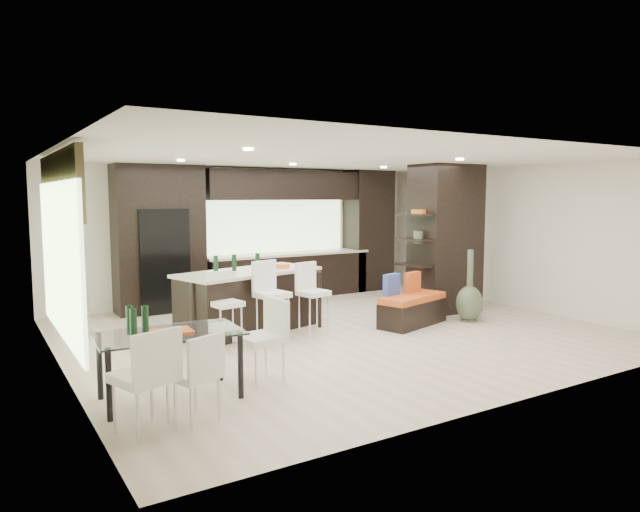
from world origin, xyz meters
TOP-DOWN VIEW (x-y plane):
  - ground at (0.00, 0.00)m, footprint 8.00×8.00m
  - back_wall at (0.00, 3.50)m, footprint 8.00×0.02m
  - left_wall at (-4.00, 0.00)m, footprint 0.02×7.00m
  - right_wall at (4.00, 0.00)m, footprint 0.02×7.00m
  - ceiling at (0.00, 0.00)m, footprint 8.00×7.00m
  - window_left at (-3.96, 0.20)m, footprint 0.04×3.20m
  - window_back at (0.60, 3.46)m, footprint 3.40×0.04m
  - stone_accent at (-3.93, 0.20)m, footprint 0.08×3.00m
  - ceiling_spots at (0.00, 0.25)m, footprint 4.00×3.00m
  - back_cabinetry at (0.50, 3.17)m, footprint 6.80×0.68m
  - refrigerator at (-1.90, 3.12)m, footprint 0.90×0.68m
  - partition_column at (2.60, 0.40)m, footprint 1.20×0.80m
  - kitchen_island at (-1.16, 0.86)m, footprint 2.48×1.54m
  - stool_left at (-1.87, 0.07)m, footprint 0.44×0.44m
  - stool_mid at (-1.16, 0.05)m, footprint 0.50×0.50m
  - stool_right at (-0.45, 0.06)m, footprint 0.46×0.46m
  - bench at (1.29, -0.22)m, footprint 1.41×0.85m
  - floor_vase at (2.30, -0.51)m, footprint 0.50×0.50m
  - dining_table at (-3.16, -1.52)m, footprint 1.52×0.92m
  - chair_near at (-3.16, -2.22)m, footprint 0.55×0.55m
  - chair_far at (-3.62, -2.25)m, footprint 0.61×0.61m
  - chair_end at (-2.11, -1.52)m, footprint 0.52×0.52m

SIDE VIEW (x-z plane):
  - ground at x=0.00m, z-range 0.00..0.00m
  - bench at x=1.29m, z-range 0.00..0.51m
  - dining_table at x=-3.16m, z-range 0.00..0.71m
  - chair_near at x=-3.16m, z-range 0.00..0.79m
  - stool_left at x=-1.87m, z-range 0.00..0.87m
  - chair_end at x=-2.11m, z-range 0.00..0.88m
  - chair_far at x=-3.62m, z-range 0.00..0.90m
  - stool_right at x=-0.45m, z-range 0.00..0.90m
  - stool_mid at x=-1.16m, z-range 0.00..0.96m
  - kitchen_island at x=-1.16m, z-range 0.00..0.96m
  - floor_vase at x=2.30m, z-range 0.00..1.23m
  - refrigerator at x=-1.90m, z-range 0.00..1.90m
  - back_wall at x=0.00m, z-range 0.00..2.70m
  - left_wall at x=-4.00m, z-range 0.00..2.70m
  - right_wall at x=4.00m, z-range 0.00..2.70m
  - window_left at x=-3.96m, z-range 0.40..2.30m
  - back_cabinetry at x=0.50m, z-range 0.00..2.70m
  - partition_column at x=2.60m, z-range 0.00..2.70m
  - window_back at x=0.60m, z-range 0.95..2.15m
  - stone_accent at x=-3.93m, z-range 1.85..2.65m
  - ceiling_spots at x=0.00m, z-range 2.67..2.69m
  - ceiling at x=0.00m, z-range 2.69..2.71m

